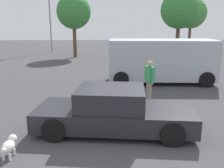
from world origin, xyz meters
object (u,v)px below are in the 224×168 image
van_white (161,60)px  pedestrian (149,77)px  sedan_foreground (113,111)px  light_post_mid (49,3)px  dog (9,145)px

van_white → pedestrian: (-1.16, -3.10, -0.25)m
sedan_foreground → pedestrian: size_ratio=2.87×
sedan_foreground → van_white: 6.54m
sedan_foreground → light_post_mid: size_ratio=0.60×
van_white → light_post_mid: light_post_mid is taller
sedan_foreground → dog: bearing=-144.6°
pedestrian → light_post_mid: size_ratio=0.21×
sedan_foreground → van_white: size_ratio=0.85×
sedan_foreground → pedestrian: (1.55, 2.82, 0.37)m
sedan_foreground → dog: sedan_foreground is taller
dog → light_post_mid: 22.74m
sedan_foreground → light_post_mid: (-5.98, 20.58, 4.52)m
van_white → sedan_foreground: bearing=68.6°
van_white → light_post_mid: size_ratio=0.71×
dog → pedestrian: pedestrian is taller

